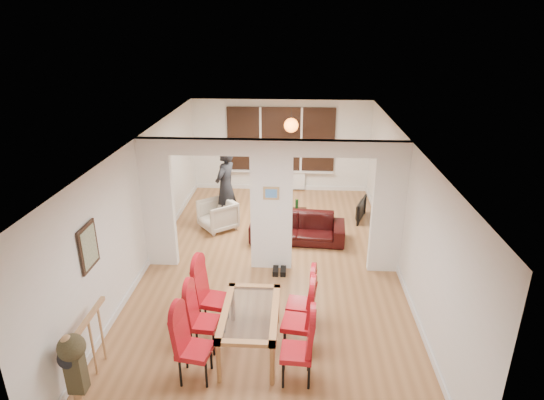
# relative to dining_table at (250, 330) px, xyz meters

# --- Properties ---
(floor) EXTENTS (5.00, 9.00, 0.01)m
(floor) POSITION_rel_dining_table_xyz_m (0.16, 2.51, -0.34)
(floor) COLOR #9C6A3F
(floor) RESTS_ON ground
(room_walls) EXTENTS (5.00, 9.00, 2.60)m
(room_walls) POSITION_rel_dining_table_xyz_m (0.16, 2.51, 0.96)
(room_walls) COLOR silver
(room_walls) RESTS_ON floor
(divider_wall) EXTENTS (5.00, 0.18, 2.60)m
(divider_wall) POSITION_rel_dining_table_xyz_m (0.16, 2.51, 0.96)
(divider_wall) COLOR white
(divider_wall) RESTS_ON floor
(bay_window_blinds) EXTENTS (3.00, 0.08, 1.80)m
(bay_window_blinds) POSITION_rel_dining_table_xyz_m (0.16, 6.95, 1.16)
(bay_window_blinds) COLOR black
(bay_window_blinds) RESTS_ON room_walls
(radiator) EXTENTS (1.40, 0.08, 0.50)m
(radiator) POSITION_rel_dining_table_xyz_m (0.16, 6.91, -0.04)
(radiator) COLOR white
(radiator) RESTS_ON floor
(pendant_light) EXTENTS (0.36, 0.36, 0.36)m
(pendant_light) POSITION_rel_dining_table_xyz_m (0.46, 5.81, 1.81)
(pendant_light) COLOR orange
(pendant_light) RESTS_ON room_walls
(stair_newel) EXTENTS (0.40, 1.20, 1.10)m
(stair_newel) POSITION_rel_dining_table_xyz_m (-2.09, -0.69, 0.21)
(stair_newel) COLOR #AD7E4F
(stair_newel) RESTS_ON floor
(wall_poster) EXTENTS (0.04, 0.52, 0.67)m
(wall_poster) POSITION_rel_dining_table_xyz_m (-2.31, 0.11, 1.26)
(wall_poster) COLOR gray
(wall_poster) RESTS_ON room_walls
(pillar_photo) EXTENTS (0.30, 0.03, 0.25)m
(pillar_photo) POSITION_rel_dining_table_xyz_m (0.16, 2.41, 1.26)
(pillar_photo) COLOR #4C8CD8
(pillar_photo) RESTS_ON divider_wall
(dining_table) EXTENTS (0.82, 1.46, 0.68)m
(dining_table) POSITION_rel_dining_table_xyz_m (0.00, 0.00, 0.00)
(dining_table) COLOR #986438
(dining_table) RESTS_ON floor
(dining_chair_la) EXTENTS (0.50, 0.50, 1.07)m
(dining_chair_la) POSITION_rel_dining_table_xyz_m (-0.69, -0.61, 0.20)
(dining_chair_la) COLOR #A01018
(dining_chair_la) RESTS_ON floor
(dining_chair_lb) EXTENTS (0.45, 0.45, 1.03)m
(dining_chair_lb) POSITION_rel_dining_table_xyz_m (-0.69, 0.01, 0.17)
(dining_chair_lb) COLOR #A01018
(dining_chair_lb) RESTS_ON floor
(dining_chair_lc) EXTENTS (0.53, 0.53, 1.13)m
(dining_chair_lc) POSITION_rel_dining_table_xyz_m (-0.64, 0.54, 0.22)
(dining_chair_lc) COLOR #A01018
(dining_chair_lc) RESTS_ON floor
(dining_chair_ra) EXTENTS (0.45, 0.45, 1.05)m
(dining_chair_ra) POSITION_rel_dining_table_xyz_m (0.68, -0.57, 0.19)
(dining_chair_ra) COLOR #A01018
(dining_chair_ra) RESTS_ON floor
(dining_chair_rb) EXTENTS (0.50, 0.50, 1.10)m
(dining_chair_rb) POSITION_rel_dining_table_xyz_m (0.69, 0.05, 0.21)
(dining_chair_rb) COLOR #A01018
(dining_chair_rb) RESTS_ON floor
(dining_chair_rc) EXTENTS (0.46, 0.46, 1.01)m
(dining_chair_rc) POSITION_rel_dining_table_xyz_m (0.73, 0.57, 0.17)
(dining_chair_rc) COLOR #A01018
(dining_chair_rc) RESTS_ON floor
(sofa) EXTENTS (2.13, 0.96, 0.61)m
(sofa) POSITION_rel_dining_table_xyz_m (0.67, 3.71, -0.04)
(sofa) COLOR black
(sofa) RESTS_ON floor
(armchair) EXTENTS (1.06, 1.06, 0.70)m
(armchair) POSITION_rel_dining_table_xyz_m (-1.21, 4.20, 0.01)
(armchair) COLOR beige
(armchair) RESTS_ON floor
(person) EXTENTS (0.81, 0.67, 1.89)m
(person) POSITION_rel_dining_table_xyz_m (-1.04, 4.52, 0.60)
(person) COLOR black
(person) RESTS_ON floor
(television) EXTENTS (0.88, 0.40, 0.51)m
(television) POSITION_rel_dining_table_xyz_m (2.16, 4.97, -0.09)
(television) COLOR black
(television) RESTS_ON floor
(coffee_table) EXTENTS (1.04, 0.64, 0.22)m
(coffee_table) POSITION_rel_dining_table_xyz_m (0.40, 4.85, -0.23)
(coffee_table) COLOR black
(coffee_table) RESTS_ON floor
(bottle) EXTENTS (0.08, 0.08, 0.31)m
(bottle) POSITION_rel_dining_table_xyz_m (0.65, 4.89, 0.04)
(bottle) COLOR #143F19
(bottle) RESTS_ON coffee_table
(bowl) EXTENTS (0.22, 0.22, 0.05)m
(bowl) POSITION_rel_dining_table_xyz_m (0.32, 4.83, -0.09)
(bowl) COLOR black
(bowl) RESTS_ON coffee_table
(shoes) EXTENTS (0.26, 0.28, 0.11)m
(shoes) POSITION_rel_dining_table_xyz_m (0.33, 2.22, -0.29)
(shoes) COLOR black
(shoes) RESTS_ON floor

